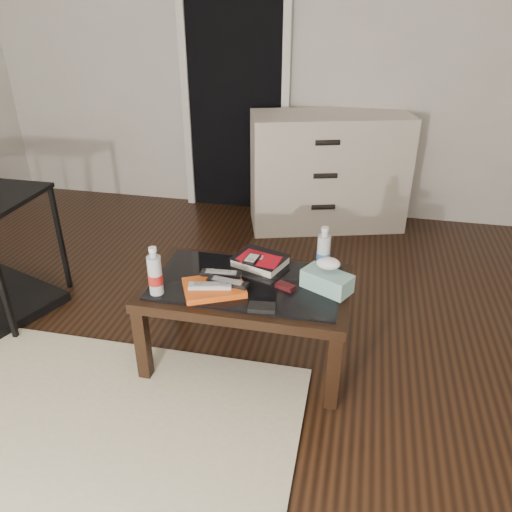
{
  "coord_description": "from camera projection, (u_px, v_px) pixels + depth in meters",
  "views": [
    {
      "loc": [
        0.66,
        -1.61,
        1.71
      ],
      "look_at": [
        0.2,
        0.52,
        0.55
      ],
      "focal_mm": 35.0,
      "sensor_mm": 36.0,
      "label": 1
    }
  ],
  "objects": [
    {
      "name": "flip_phone",
      "position": [
        285.0,
        286.0,
        2.37
      ],
      "size": [
        0.1,
        0.08,
        0.02
      ],
      "primitive_type": "cube",
      "rotation": [
        0.0,
        0.0,
        -0.42
      ],
      "color": "black",
      "rests_on": "coffee_table"
    },
    {
      "name": "ground",
      "position": [
        191.0,
        408.0,
        2.32
      ],
      "size": [
        5.0,
        5.0,
        0.0
      ],
      "primitive_type": "plane",
      "color": "black",
      "rests_on": "ground"
    },
    {
      "name": "magazines",
      "position": [
        214.0,
        288.0,
        2.35
      ],
      "size": [
        0.34,
        0.31,
        0.03
      ],
      "primitive_type": "cube",
      "rotation": [
        0.0,
        0.0,
        0.45
      ],
      "color": "#DA5414",
      "rests_on": "coffee_table"
    },
    {
      "name": "remote_black_back",
      "position": [
        221.0,
        273.0,
        2.42
      ],
      "size": [
        0.2,
        0.06,
        0.02
      ],
      "primitive_type": "cube",
      "rotation": [
        0.0,
        0.0,
        0.07
      ],
      "color": "black",
      "rests_on": "magazines"
    },
    {
      "name": "room_shell",
      "position": [
        159.0,
        25.0,
        1.56
      ],
      "size": [
        5.0,
        5.0,
        5.0
      ],
      "color": "beige",
      "rests_on": "ground"
    },
    {
      "name": "doorway",
      "position": [
        235.0,
        87.0,
        4.04
      ],
      "size": [
        0.9,
        0.08,
        2.07
      ],
      "color": "black",
      "rests_on": "ground"
    },
    {
      "name": "remote_black_front",
      "position": [
        228.0,
        282.0,
        2.35
      ],
      "size": [
        0.21,
        0.08,
        0.02
      ],
      "primitive_type": "cube",
      "rotation": [
        0.0,
        0.0,
        -0.16
      ],
      "color": "black",
      "rests_on": "magazines"
    },
    {
      "name": "coffee_table",
      "position": [
        247.0,
        293.0,
        2.46
      ],
      "size": [
        1.0,
        0.6,
        0.46
      ],
      "color": "black",
      "rests_on": "ground"
    },
    {
      "name": "dvd_mailers",
      "position": [
        258.0,
        258.0,
        2.54
      ],
      "size": [
        0.22,
        0.19,
        0.01
      ],
      "primitive_type": "cube",
      "rotation": [
        0.0,
        0.0,
        -0.31
      ],
      "color": "#AC0B19",
      "rests_on": "textbook"
    },
    {
      "name": "water_bottle_left",
      "position": [
        155.0,
        271.0,
        2.28
      ],
      "size": [
        0.07,
        0.07,
        0.24
      ],
      "primitive_type": "cylinder",
      "rotation": [
        0.0,
        0.0,
        0.05
      ],
      "color": "#B5BBC1",
      "rests_on": "coffee_table"
    },
    {
      "name": "tissue_box",
      "position": [
        327.0,
        281.0,
        2.35
      ],
      "size": [
        0.26,
        0.21,
        0.09
      ],
      "primitive_type": "cube",
      "rotation": [
        0.0,
        0.0,
        -0.48
      ],
      "color": "#227D76",
      "rests_on": "coffee_table"
    },
    {
      "name": "rug",
      "position": [
        51.0,
        454.0,
        2.08
      ],
      "size": [
        2.0,
        1.5,
        0.01
      ],
      "primitive_type": "cube",
      "rotation": [
        0.0,
        0.0,
        0.0
      ],
      "color": "beige",
      "rests_on": "ground"
    },
    {
      "name": "water_bottle_right",
      "position": [
        324.0,
        249.0,
        2.47
      ],
      "size": [
        0.08,
        0.08,
        0.24
      ],
      "primitive_type": "cylinder",
      "rotation": [
        0.0,
        0.0,
        -0.24
      ],
      "color": "silver",
      "rests_on": "coffee_table"
    },
    {
      "name": "remote_silver",
      "position": [
        210.0,
        286.0,
        2.32
      ],
      "size": [
        0.21,
        0.09,
        0.02
      ],
      "primitive_type": "cube",
      "rotation": [
        0.0,
        0.0,
        0.22
      ],
      "color": "#BDBCC1",
      "rests_on": "magazines"
    },
    {
      "name": "dresser",
      "position": [
        328.0,
        171.0,
        3.95
      ],
      "size": [
        1.29,
        0.82,
        0.9
      ],
      "rotation": [
        0.0,
        0.0,
        0.29
      ],
      "color": "beige",
      "rests_on": "ground"
    },
    {
      "name": "ipod",
      "position": [
        252.0,
        259.0,
        2.51
      ],
      "size": [
        0.08,
        0.11,
        0.02
      ],
      "primitive_type": "cube",
      "rotation": [
        0.0,
        0.0,
        -0.15
      ],
      "color": "black",
      "rests_on": "dvd_mailers"
    },
    {
      "name": "wallet",
      "position": [
        262.0,
        307.0,
        2.21
      ],
      "size": [
        0.13,
        0.08,
        0.02
      ],
      "primitive_type": "cube",
      "rotation": [
        0.0,
        0.0,
        0.11
      ],
      "color": "black",
      "rests_on": "coffee_table"
    },
    {
      "name": "textbook",
      "position": [
        260.0,
        261.0,
        2.57
      ],
      "size": [
        0.3,
        0.27,
        0.05
      ],
      "primitive_type": "cube",
      "rotation": [
        0.0,
        0.0,
        -0.34
      ],
      "color": "black",
      "rests_on": "coffee_table"
    }
  ]
}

